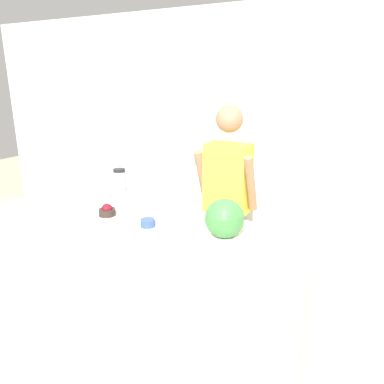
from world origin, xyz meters
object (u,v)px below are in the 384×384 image
object	(u,v)px
bowl_cherries	(107,211)
blender	(120,190)
person	(227,203)
refrigerator	(191,179)
watermelon	(224,218)
bowl_cream	(128,213)
bowl_small_blue	(148,223)

from	to	relation	value
bowl_cherries	blender	distance (m)	0.27
bowl_cherries	blender	world-z (taller)	blender
person	blender	bearing A→B (deg)	-148.56
refrigerator	blender	world-z (taller)	refrigerator
person	watermelon	xyz separation A→B (m)	(0.27, -0.67, 0.15)
bowl_cherries	blender	bearing A→B (deg)	105.95
refrigerator	person	xyz separation A→B (m)	(0.72, -0.66, 0.04)
refrigerator	watermelon	bearing A→B (deg)	-53.33
bowl_cherries	bowl_cream	xyz separation A→B (m)	(0.20, -0.00, 0.02)
bowl_cherries	bowl_small_blue	world-z (taller)	bowl_cherries
person	blender	xyz separation A→B (m)	(-0.75, -0.46, 0.12)
bowl_small_blue	bowl_cherries	bearing A→B (deg)	175.90
bowl_cherries	bowl_cream	distance (m)	0.20
refrigerator	bowl_cream	bearing A→B (deg)	-80.24
bowl_small_blue	watermelon	bearing A→B (deg)	7.04
refrigerator	watermelon	size ratio (longest dim) A/B	6.49
person	watermelon	size ratio (longest dim) A/B	6.56
watermelon	blender	xyz separation A→B (m)	(-1.03, 0.21, -0.02)
person	bowl_cream	distance (m)	0.86
blender	bowl_cherries	bearing A→B (deg)	-74.05
refrigerator	bowl_cherries	world-z (taller)	refrigerator
bowl_cream	blender	distance (m)	0.38
bowl_cream	blender	xyz separation A→B (m)	(-0.27, 0.25, 0.07)
watermelon	bowl_small_blue	distance (m)	0.58
refrigerator	person	size ratio (longest dim) A/B	0.99
bowl_small_blue	blender	world-z (taller)	blender
bowl_cream	bowl_small_blue	bearing A→B (deg)	-8.23
person	bowl_cherries	world-z (taller)	person
bowl_cream	bowl_small_blue	distance (m)	0.20
bowl_cherries	bowl_small_blue	xyz separation A→B (m)	(0.40, -0.03, -0.01)
bowl_cream	watermelon	bearing A→B (deg)	3.09
bowl_cream	bowl_small_blue	xyz separation A→B (m)	(0.20, -0.03, -0.03)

